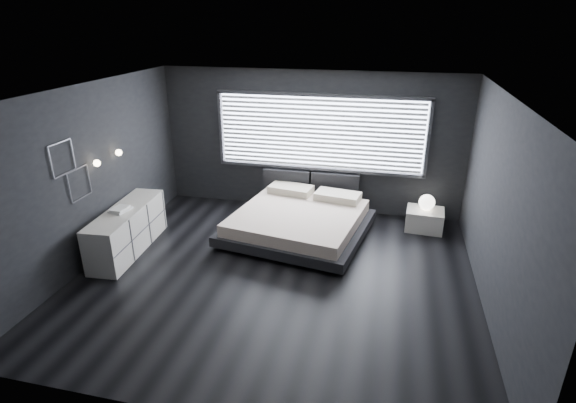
# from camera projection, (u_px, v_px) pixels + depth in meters

# --- Properties ---
(room) EXTENTS (6.04, 6.00, 2.80)m
(room) POSITION_uv_depth(u_px,v_px,m) (274.00, 191.00, 6.43)
(room) COLOR black
(room) RESTS_ON ground
(window) EXTENTS (4.14, 0.09, 1.52)m
(window) POSITION_uv_depth(u_px,v_px,m) (320.00, 133.00, 8.73)
(window) COLOR white
(window) RESTS_ON ground
(headboard) EXTENTS (1.96, 0.16, 0.52)m
(headboard) POSITION_uv_depth(u_px,v_px,m) (311.00, 184.00, 9.11)
(headboard) COLOR black
(headboard) RESTS_ON ground
(sconce_near) EXTENTS (0.18, 0.11, 0.11)m
(sconce_near) POSITION_uv_depth(u_px,v_px,m) (97.00, 163.00, 7.00)
(sconce_near) COLOR silver
(sconce_near) RESTS_ON ground
(sconce_far) EXTENTS (0.18, 0.11, 0.11)m
(sconce_far) POSITION_uv_depth(u_px,v_px,m) (119.00, 153.00, 7.54)
(sconce_far) COLOR silver
(sconce_far) RESTS_ON ground
(wall_art_upper) EXTENTS (0.01, 0.48, 0.48)m
(wall_art_upper) POSITION_uv_depth(u_px,v_px,m) (62.00, 158.00, 6.39)
(wall_art_upper) COLOR #47474C
(wall_art_upper) RESTS_ON ground
(wall_art_lower) EXTENTS (0.01, 0.48, 0.48)m
(wall_art_lower) POSITION_uv_depth(u_px,v_px,m) (80.00, 183.00, 6.79)
(wall_art_lower) COLOR #47474C
(wall_art_lower) RESTS_ON ground
(bed) EXTENTS (2.70, 2.61, 0.61)m
(bed) POSITION_uv_depth(u_px,v_px,m) (299.00, 221.00, 8.15)
(bed) COLOR black
(bed) RESTS_ON ground
(nightstand) EXTENTS (0.71, 0.61, 0.39)m
(nightstand) POSITION_uv_depth(u_px,v_px,m) (424.00, 219.00, 8.41)
(nightstand) COLOR silver
(nightstand) RESTS_ON ground
(orb_lamp) EXTENTS (0.29, 0.29, 0.29)m
(orb_lamp) POSITION_uv_depth(u_px,v_px,m) (427.00, 202.00, 8.29)
(orb_lamp) COLOR white
(orb_lamp) RESTS_ON nightstand
(dresser) EXTENTS (0.67, 1.93, 0.76)m
(dresser) POSITION_uv_depth(u_px,v_px,m) (128.00, 230.00, 7.59)
(dresser) COLOR silver
(dresser) RESTS_ON ground
(book_stack) EXTENTS (0.30, 0.37, 0.07)m
(book_stack) POSITION_uv_depth(u_px,v_px,m) (120.00, 209.00, 7.36)
(book_stack) COLOR white
(book_stack) RESTS_ON dresser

